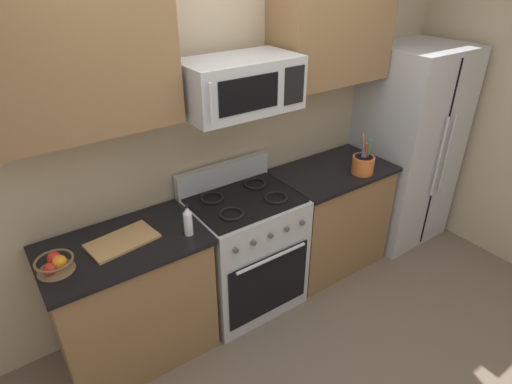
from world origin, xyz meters
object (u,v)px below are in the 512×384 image
Objects in this scene: microwave at (240,85)px; cutting_board at (122,241)px; bottle_vinegar at (188,221)px; range_oven at (245,251)px; refrigerator at (406,147)px; fruit_basket at (55,264)px; apple_loose at (50,270)px; utensil_crock at (363,164)px.

microwave reaches higher than cutting_board.
cutting_board is 1.91× the size of bottle_vinegar.
range_oven is 0.61× the size of refrigerator.
cutting_board is (-0.87, -0.02, -0.80)m from microwave.
cutting_board is (0.38, 0.04, -0.04)m from fruit_basket.
bottle_vinegar is at bearing -176.74° from refrigerator.
fruit_basket is 2.75× the size of apple_loose.
fruit_basket is 0.39m from cutting_board.
utensil_crock is at bearing -1.14° from bottle_vinegar.
microwave reaches higher than utensil_crock.
apple_loose is (-3.03, -0.05, 0.06)m from refrigerator.
range_oven is 3.30× the size of utensil_crock.
refrigerator is at bearing -0.57° from range_oven.
fruit_basket reaches higher than cutting_board.
fruit_basket is (-1.25, -0.03, 0.48)m from range_oven.
microwave is at bearing 18.88° from bottle_vinegar.
bottle_vinegar is at bearing -8.41° from fruit_basket.
refrigerator is 2.26m from bottle_vinegar.
fruit_basket is 0.05m from apple_loose.
microwave reaches higher than bottle_vinegar.
utensil_crock reaches higher than cutting_board.
microwave is 1.47m from fruit_basket.
apple_loose is (-1.28, -0.09, -0.77)m from microwave.
utensil_crock is at bearing -9.95° from range_oven.
cutting_board is 0.41m from bottle_vinegar.
utensil_crock is (-0.75, -0.16, 0.10)m from refrigerator.
refrigerator is 1.93m from microwave.
microwave is 1.25m from utensil_crock.
utensil_crock is at bearing -168.09° from refrigerator.
microwave is at bearing 2.79° from fruit_basket.
fruit_basket is (-2.25, 0.14, -0.03)m from utensil_crock.
apple_loose is 0.19× the size of cutting_board.
fruit_basket is at bearing -173.36° from cutting_board.
utensil_crock is (1.00, -0.20, -0.73)m from microwave.
utensil_crock is 1.88m from cutting_board.
cutting_board is (0.42, 0.07, -0.03)m from apple_loose.
utensil_crock is at bearing -3.57° from fruit_basket.
bottle_vinegar is (-0.50, -0.17, -0.71)m from microwave.
microwave is at bearing 4.02° from apple_loose.
microwave is 1.85× the size of cutting_board.
fruit_basket is (-3.00, -0.02, 0.06)m from refrigerator.
range_oven is 1.14m from utensil_crock.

